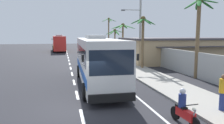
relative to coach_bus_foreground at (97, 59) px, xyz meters
The scene contains 16 objects.
ground_plane 5.59m from the coach_bus_foreground, 109.23° to the right, with size 160.00×160.00×0.00m, color #28282D.
sidewalk_kerb 7.40m from the coach_bus_foreground, 44.87° to the left, with size 3.20×90.00×0.14m, color #A8A399.
lane_markings 9.70m from the coach_bus_foreground, 87.18° to the left, with size 3.70×71.00×0.01m.
boundary_wall 12.70m from the coach_bus_foreground, 45.57° to the left, with size 0.24×60.00×2.27m, color #B2B2AD.
coach_bus_foreground is the anchor object (origin of this frame).
coach_bus_far_lane 34.70m from the coach_bus_foreground, 95.65° to the left, with size 3.39×12.23×3.70m.
motorcycle_beside_bus 9.03m from the coach_bus_foreground, 72.42° to the left, with size 0.56×1.96×1.60m.
motorcycle_trailing 8.61m from the coach_bus_foreground, 73.78° to the right, with size 0.56×1.96×1.56m.
pedestrian_midwalk 8.89m from the coach_bus_foreground, 55.90° to the right, with size 0.36×0.36×1.77m.
utility_pole_mid 11.83m from the coach_bus_foreground, 54.04° to the left, with size 3.45×0.24×9.44m.
palm_nearest 18.19m from the coach_bus_foreground, 68.15° to the left, with size 4.05×3.92×5.55m.
palm_second 25.24m from the coach_bus_foreground, 73.37° to the left, with size 3.64×3.81×4.86m.
palm_third 35.80m from the coach_bus_foreground, 76.65° to the left, with size 3.61×3.79×7.75m.
palm_fourth 9.03m from the coach_bus_foreground, 46.45° to the left, with size 2.66×2.87×5.78m.
palm_farthest 9.19m from the coach_bus_foreground, ahead, with size 2.77×2.61×6.93m.
roadside_building 17.15m from the coach_bus_foreground, 40.65° to the left, with size 14.88×8.51×3.34m.
Camera 1 is at (-0.79, -11.03, 3.81)m, focal length 34.50 mm.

